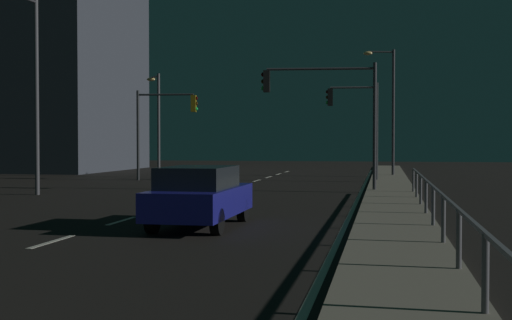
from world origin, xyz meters
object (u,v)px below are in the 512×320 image
(traffic_light_far_left, at_px, (164,117))
(street_lamp_across_street, at_px, (33,78))
(traffic_light_overhead_east, at_px, (355,113))
(street_lamp_median, at_px, (157,115))
(traffic_light_near_right, at_px, (325,99))
(car, at_px, (200,195))
(street_lamp_corner, at_px, (389,100))

(traffic_light_far_left, height_order, street_lamp_across_street, street_lamp_across_street)
(traffic_light_overhead_east, distance_m, street_lamp_across_street, 17.46)
(street_lamp_median, height_order, street_lamp_across_street, street_lamp_across_street)
(traffic_light_near_right, height_order, street_lamp_across_street, street_lamp_across_street)
(car, bearing_deg, traffic_light_near_right, 80.72)
(street_lamp_across_street, bearing_deg, street_lamp_median, 89.71)
(traffic_light_near_right, height_order, street_lamp_median, street_lamp_median)
(traffic_light_far_left, bearing_deg, traffic_light_near_right, -37.41)
(traffic_light_far_left, bearing_deg, traffic_light_overhead_east, 2.98)
(traffic_light_far_left, relative_size, street_lamp_corner, 0.66)
(car, xyz_separation_m, street_lamp_median, (-9.49, 23.94, 3.13))
(street_lamp_median, bearing_deg, street_lamp_corner, 10.50)
(traffic_light_near_right, distance_m, street_lamp_corner, 14.19)
(traffic_light_far_left, bearing_deg, street_lamp_median, 114.88)
(traffic_light_near_right, relative_size, street_lamp_median, 0.84)
(traffic_light_near_right, distance_m, traffic_light_overhead_east, 8.17)
(street_lamp_corner, xyz_separation_m, street_lamp_across_street, (-14.48, -17.81, -0.02))
(car, relative_size, street_lamp_across_street, 0.54)
(traffic_light_far_left, xyz_separation_m, street_lamp_median, (-1.70, 3.66, 0.31))
(traffic_light_overhead_east, height_order, street_lamp_across_street, street_lamp_across_street)
(street_lamp_across_street, bearing_deg, traffic_light_near_right, 18.65)
(car, height_order, traffic_light_near_right, traffic_light_near_right)
(street_lamp_across_street, bearing_deg, traffic_light_far_left, 81.20)
(traffic_light_overhead_east, bearing_deg, street_lamp_across_street, -136.33)
(traffic_light_far_left, bearing_deg, car, -68.99)
(traffic_light_near_right, bearing_deg, street_lamp_corner, 78.46)
(car, distance_m, street_lamp_corner, 27.36)
(street_lamp_corner, xyz_separation_m, street_lamp_median, (-14.40, -2.67, -0.90))
(street_lamp_across_street, bearing_deg, car, -42.63)
(street_lamp_corner, height_order, street_lamp_median, street_lamp_corner)
(traffic_light_near_right, xyz_separation_m, traffic_light_far_left, (-9.87, 7.55, -0.43))
(street_lamp_median, bearing_deg, traffic_light_overhead_east, -13.90)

